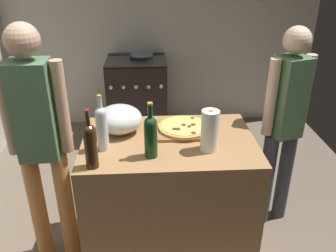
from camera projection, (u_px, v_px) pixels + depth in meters
name	position (u px, v px, depth m)	size (l,w,h in m)	color
ground_plane	(155.00, 188.00, 3.36)	(4.01, 3.60, 0.02)	#6B5B4C
kitchen_wall_rear	(150.00, 19.00, 4.17)	(4.01, 0.10, 2.60)	#BCB7AD
counter	(169.00, 196.00, 2.48)	(1.12, 0.75, 0.91)	#9E7247
cutting_board	(184.00, 130.00, 2.39)	(0.40, 0.32, 0.02)	olive
pizza	(184.00, 127.00, 2.39)	(0.35, 0.35, 0.03)	tan
mixing_bowl	(119.00, 119.00, 2.35)	(0.31, 0.31, 0.19)	#B2B2B7
paper_towel_roll	(210.00, 131.00, 2.11)	(0.11, 0.11, 0.26)	white
wine_bottle_dark	(102.00, 126.00, 2.11)	(0.07, 0.07, 0.35)	silver
wine_bottle_green	(90.00, 144.00, 1.93)	(0.07, 0.07, 0.35)	#331E0F
wine_bottle_clear	(151.00, 135.00, 2.04)	(0.08, 0.08, 0.34)	#143819
stove	(137.00, 97.00, 4.17)	(0.67, 0.62, 0.96)	black
person_in_stripes	(39.00, 136.00, 2.20)	(0.40, 0.20, 1.66)	#D88C4C
person_in_red	(285.00, 120.00, 2.58)	(0.36, 0.25, 1.57)	#383D4C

